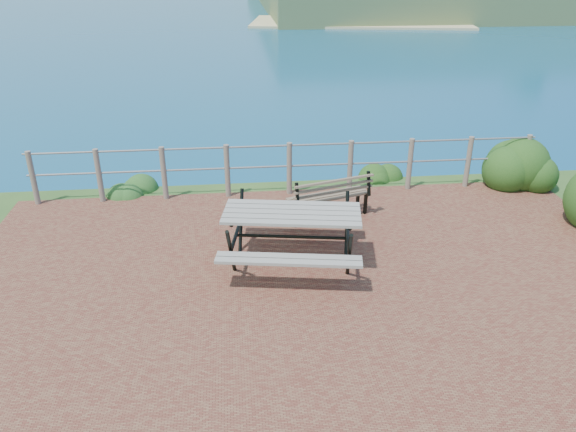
{
  "coord_description": "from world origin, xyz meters",
  "views": [
    {
      "loc": [
        -1.03,
        -6.37,
        4.24
      ],
      "look_at": [
        -0.28,
        0.85,
        0.75
      ],
      "focal_mm": 35.0,
      "sensor_mm": 36.0,
      "label": 1
    }
  ],
  "objects": [
    {
      "name": "shrub_right_edge",
      "position": [
        4.5,
        3.33,
        0.0
      ],
      "size": [
        1.12,
        1.12,
        1.59
      ],
      "primitive_type": "ellipsoid",
      "color": "#1D4916",
      "rests_on": "ground"
    },
    {
      "name": "picnic_table",
      "position": [
        -0.24,
        0.79,
        0.52
      ],
      "size": [
        2.05,
        1.68,
        0.82
      ],
      "rotation": [
        0.0,
        0.0,
        -0.17
      ],
      "color": "gray",
      "rests_on": "ground"
    },
    {
      "name": "shrub_lip_east",
      "position": [
        1.94,
        4.13,
        0.0
      ],
      "size": [
        0.75,
        0.75,
        0.48
      ],
      "primitive_type": "ellipsoid",
      "color": "#1D4916",
      "rests_on": "ground"
    },
    {
      "name": "shrub_lip_west",
      "position": [
        -2.95,
        3.74,
        0.0
      ],
      "size": [
        0.73,
        0.73,
        0.46
      ],
      "primitive_type": "ellipsoid",
      "color": "#265A21",
      "rests_on": "ground"
    },
    {
      "name": "safety_railing",
      "position": [
        0.0,
        3.35,
        0.57
      ],
      "size": [
        9.4,
        0.1,
        1.0
      ],
      "color": "#6B5B4C",
      "rests_on": "ground"
    },
    {
      "name": "park_bench",
      "position": [
        0.55,
        2.26,
        0.54
      ],
      "size": [
        1.48,
        0.76,
        0.81
      ],
      "rotation": [
        0.0,
        0.0,
        0.3
      ],
      "color": "brown",
      "rests_on": "ground"
    },
    {
      "name": "ground",
      "position": [
        0.0,
        0.0,
        0.0
      ],
      "size": [
        10.0,
        7.0,
        0.12
      ],
      "primitive_type": "cube",
      "color": "brown",
      "rests_on": "ground"
    }
  ]
}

